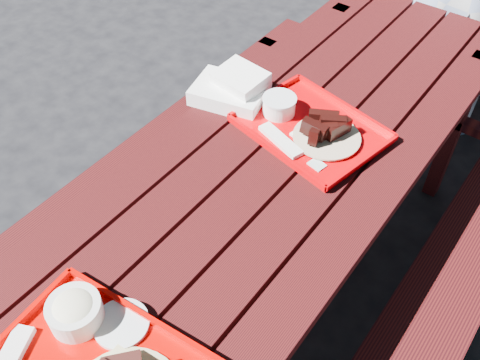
% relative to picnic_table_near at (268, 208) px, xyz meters
% --- Properties ---
extents(ground, '(60.00, 60.00, 0.00)m').
position_rel_picnic_table_near_xyz_m(ground, '(0.00, 0.00, -0.56)').
color(ground, black).
rests_on(ground, ground).
extents(picnic_table_near, '(1.41, 2.40, 0.75)m').
position_rel_picnic_table_near_xyz_m(picnic_table_near, '(0.00, 0.00, 0.00)').
color(picnic_table_near, '#3E0D0B').
rests_on(picnic_table_near, ground).
extents(far_tray, '(0.49, 0.41, 0.07)m').
position_rel_picnic_table_near_xyz_m(far_tray, '(0.00, 0.20, 0.21)').
color(far_tray, '#CF0005').
rests_on(far_tray, picnic_table_near).
extents(white_cloth, '(0.27, 0.23, 0.10)m').
position_rel_picnic_table_near_xyz_m(white_cloth, '(-0.29, 0.19, 0.23)').
color(white_cloth, white).
rests_on(white_cloth, picnic_table_near).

